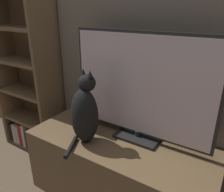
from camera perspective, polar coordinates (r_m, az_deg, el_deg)
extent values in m
cube|color=#756B5B|center=(1.50, 8.57, 21.23)|extent=(4.80, 0.05, 2.60)
cube|color=brown|center=(1.63, 1.70, -18.97)|extent=(1.26, 0.52, 0.49)
cube|color=black|center=(1.52, 6.72, -10.44)|extent=(0.30, 0.18, 0.02)
cylinder|color=black|center=(1.51, 6.77, -9.54)|extent=(0.04, 0.04, 0.04)
cube|color=black|center=(1.37, 7.53, 2.59)|extent=(0.95, 0.02, 0.67)
cube|color=silver|center=(1.36, 7.28, 2.42)|extent=(0.91, 0.01, 0.63)
ellipsoid|color=black|center=(1.41, -7.19, -5.20)|extent=(0.21, 0.20, 0.37)
ellipsoid|color=olive|center=(1.45, -5.35, -5.05)|extent=(0.11, 0.07, 0.20)
sphere|color=black|center=(1.34, -6.57, 3.41)|extent=(0.13, 0.13, 0.11)
cone|color=black|center=(1.35, -7.54, 6.23)|extent=(0.04, 0.04, 0.04)
cone|color=black|center=(1.30, -5.80, 5.78)|extent=(0.04, 0.04, 0.04)
cylinder|color=black|center=(1.43, -10.61, -12.85)|extent=(0.12, 0.21, 0.03)
cube|color=brown|center=(2.38, -25.62, 5.57)|extent=(0.03, 0.28, 1.46)
cube|color=brown|center=(1.92, -15.98, 3.37)|extent=(0.03, 0.28, 1.46)
cube|color=brown|center=(2.21, -18.76, 5.48)|extent=(0.62, 0.03, 1.46)
cube|color=brown|center=(2.43, -18.98, -11.66)|extent=(0.56, 0.25, 0.03)
cube|color=brown|center=(2.29, -19.85, -5.66)|extent=(0.56, 0.25, 0.03)
cube|color=brown|center=(2.18, -20.80, 1.02)|extent=(0.56, 0.25, 0.03)
cube|color=brown|center=(2.10, -21.85, 8.32)|extent=(0.56, 0.25, 0.03)
cube|color=brown|center=(2.06, -22.99, 16.02)|extent=(0.56, 0.25, 0.03)
cube|color=black|center=(2.53, -23.35, -7.99)|extent=(0.04, 0.18, 0.19)
cube|color=beige|center=(2.48, -22.74, -8.37)|extent=(0.05, 0.16, 0.20)
cube|color=beige|center=(2.45, -21.74, -8.68)|extent=(0.04, 0.19, 0.20)
cube|color=maroon|center=(2.42, -20.78, -8.53)|extent=(0.04, 0.22, 0.23)
cube|color=beige|center=(2.37, -20.36, -9.00)|extent=(0.04, 0.20, 0.23)
cube|color=black|center=(2.34, -19.48, -10.08)|extent=(0.05, 0.18, 0.18)
cube|color=maroon|center=(2.30, -18.26, -9.74)|extent=(0.04, 0.23, 0.24)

